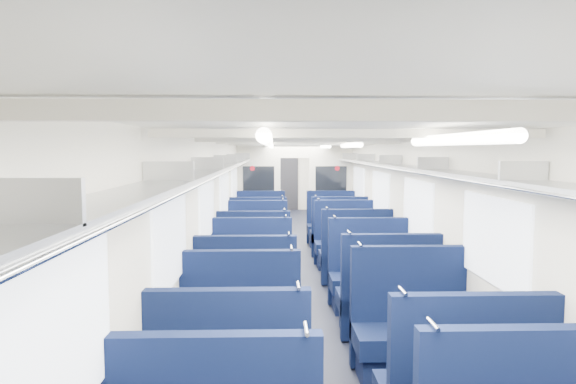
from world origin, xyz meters
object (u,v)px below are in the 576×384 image
object	(u,v)px
seat_14	(257,247)
seat_18	(260,229)
seat_13	(355,259)
seat_6	(240,344)
seat_10	(251,280)
seat_15	(345,246)
seat_16	(258,238)
seat_12	(254,263)
end_door	(288,183)
seat_9	(388,303)
seat_8	(246,306)
seat_11	(371,281)
seat_19	(332,228)
bulkhead	(295,190)
seat_17	(338,237)
seat_7	(412,336)

from	to	relation	value
seat_14	seat_18	bearing A→B (deg)	90.00
seat_13	seat_6	bearing A→B (deg)	-114.74
seat_10	seat_15	xyz separation A→B (m)	(1.66, 2.44, 0.00)
seat_18	seat_16	bearing A→B (deg)	-90.00
seat_12	end_door	bearing A→B (deg)	85.45
seat_9	seat_13	xyz separation A→B (m)	(0.00, 2.39, 0.00)
seat_8	seat_15	world-z (taller)	same
seat_10	seat_11	size ratio (longest dim) A/B	1.00
seat_13	seat_19	size ratio (longest dim) A/B	1.00
bulkhead	seat_11	xyz separation A→B (m)	(0.83, -5.40, -0.84)
seat_15	seat_16	world-z (taller)	same
seat_8	seat_17	bearing A→B (deg)	70.21
seat_7	end_door	bearing A→B (deg)	93.48
seat_12	seat_14	size ratio (longest dim) A/B	1.00
seat_12	seat_19	bearing A→B (deg)	64.75
seat_9	seat_12	distance (m)	2.74
seat_17	seat_10	bearing A→B (deg)	-115.77
seat_17	seat_18	size ratio (longest dim) A/B	1.00
seat_8	seat_9	distance (m)	1.66
seat_14	seat_19	size ratio (longest dim) A/B	1.00
seat_19	seat_7	bearing A→B (deg)	-90.00
end_door	seat_14	size ratio (longest dim) A/B	1.56
seat_11	seat_14	xyz separation A→B (m)	(-1.66, 2.48, 0.00)
bulkhead	seat_7	size ratio (longest dim) A/B	2.19
seat_19	bulkhead	bearing A→B (deg)	138.17
seat_7	seat_8	world-z (taller)	same
seat_8	seat_10	size ratio (longest dim) A/B	1.00
seat_14	seat_17	bearing A→B (deg)	31.65
end_door	seat_15	bearing A→B (deg)	-84.77
seat_15	seat_19	world-z (taller)	same
seat_10	seat_7	bearing A→B (deg)	-52.22
bulkhead	seat_19	bearing A→B (deg)	-41.83
bulkhead	seat_12	size ratio (longest dim) A/B	2.19
seat_11	seat_18	xyz separation A→B (m)	(-1.66, 4.66, 0.00)
seat_8	seat_18	distance (m)	5.77
end_door	seat_11	size ratio (longest dim) A/B	1.56
seat_16	seat_10	bearing A→B (deg)	-90.00
seat_7	seat_19	xyz separation A→B (m)	(0.00, 6.73, 0.00)
bulkhead	seat_16	size ratio (longest dim) A/B	2.19
seat_11	seat_18	distance (m)	4.95
seat_12	seat_17	bearing A→B (deg)	54.93
seat_6	seat_10	distance (m)	2.31
seat_12	seat_13	bearing A→B (deg)	7.36
seat_8	seat_14	distance (m)	3.59
bulkhead	seat_18	size ratio (longest dim) A/B	2.19
seat_6	seat_9	distance (m)	2.06
end_door	seat_10	bearing A→B (deg)	-94.13
seat_8	seat_11	distance (m)	2.00
seat_13	seat_8	bearing A→B (deg)	-123.98
end_door	bulkhead	distance (m)	6.17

